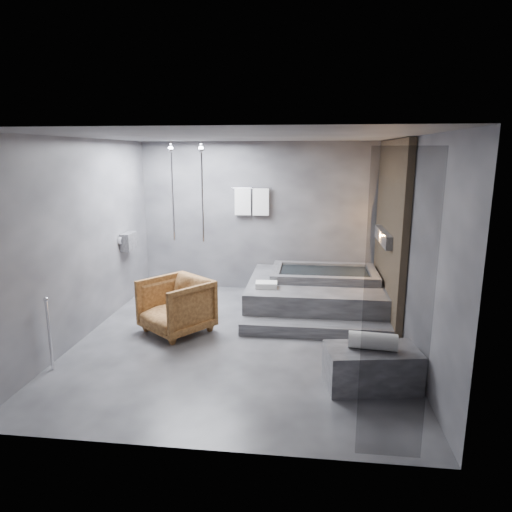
# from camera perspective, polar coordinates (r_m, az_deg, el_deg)

# --- Properties ---
(room) EXTENTS (5.00, 5.04, 2.82)m
(room) POSITION_cam_1_polar(r_m,az_deg,el_deg) (6.34, 1.87, 4.95)
(room) COLOR #2D2D30
(room) RESTS_ON ground
(tub_deck) EXTENTS (2.20, 2.00, 0.50)m
(tub_deck) POSITION_cam_1_polar(r_m,az_deg,el_deg) (7.82, 7.36, -4.75)
(tub_deck) COLOR #333235
(tub_deck) RESTS_ON ground
(tub_step) EXTENTS (2.20, 0.36, 0.18)m
(tub_step) POSITION_cam_1_polar(r_m,az_deg,el_deg) (6.77, 7.39, -9.06)
(tub_step) COLOR #333235
(tub_step) RESTS_ON ground
(concrete_bench) EXTENTS (1.10, 0.72, 0.46)m
(concrete_bench) POSITION_cam_1_polar(r_m,az_deg,el_deg) (5.46, 14.25, -13.35)
(concrete_bench) COLOR #333336
(concrete_bench) RESTS_ON ground
(driftwood_chair) EXTENTS (1.23, 1.23, 0.81)m
(driftwood_chair) POSITION_cam_1_polar(r_m,az_deg,el_deg) (6.83, -9.95, -6.13)
(driftwood_chair) COLOR #4C2C13
(driftwood_chair) RESTS_ON ground
(rolled_towel) EXTENTS (0.55, 0.25, 0.19)m
(rolled_towel) POSITION_cam_1_polar(r_m,az_deg,el_deg) (5.31, 14.40, -10.25)
(rolled_towel) COLOR white
(rolled_towel) RESTS_ON concrete_bench
(deck_towel) EXTENTS (0.36, 0.27, 0.09)m
(deck_towel) POSITION_cam_1_polar(r_m,az_deg,el_deg) (7.25, 1.30, -3.62)
(deck_towel) COLOR silver
(deck_towel) RESTS_ON tub_deck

